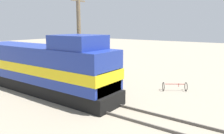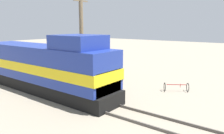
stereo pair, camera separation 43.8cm
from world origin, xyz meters
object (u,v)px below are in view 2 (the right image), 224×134
(locomotive, at_px, (45,67))
(billboard_sign, at_px, (88,50))
(vendor_umbrella, at_px, (103,59))
(person_bystander, at_px, (111,74))
(bicycle, at_px, (119,80))
(bicycle_spare, at_px, (176,87))
(utility_pole, at_px, (81,34))

(locomotive, xyz_separation_m, billboard_sign, (7.62, 2.62, 0.50))
(vendor_umbrella, height_order, billboard_sign, billboard_sign)
(person_bystander, bearing_deg, bicycle, -6.70)
(bicycle, distance_m, bicycle_spare, 4.99)
(locomotive, relative_size, utility_pole, 1.68)
(vendor_umbrella, bearing_deg, person_bystander, -122.15)
(billboard_sign, height_order, bicycle_spare, billboard_sign)
(utility_pole, distance_m, bicycle_spare, 10.23)
(bicycle_spare, bearing_deg, vendor_umbrella, 60.33)
(billboard_sign, bearing_deg, person_bystander, -119.56)
(vendor_umbrella, relative_size, bicycle_spare, 1.18)
(vendor_umbrella, bearing_deg, billboard_sign, 61.80)
(utility_pole, distance_m, billboard_sign, 3.30)
(utility_pole, distance_m, bicycle, 5.95)
(person_bystander, height_order, bicycle_spare, person_bystander)
(vendor_umbrella, distance_m, bicycle_spare, 7.19)
(billboard_sign, xyz_separation_m, person_bystander, (-3.28, -5.78, -1.42))
(vendor_umbrella, bearing_deg, locomotive, 167.58)
(bicycle, xyz_separation_m, bicycle_spare, (0.78, -4.93, -0.00))
(utility_pole, bearing_deg, bicycle, -89.44)
(locomotive, bearing_deg, bicycle_spare, -53.41)
(utility_pole, bearing_deg, billboard_sign, 30.65)
(person_bystander, distance_m, bicycle_spare, 5.37)
(vendor_umbrella, relative_size, person_bystander, 1.23)
(utility_pole, bearing_deg, locomotive, -166.93)
(person_bystander, relative_size, bicycle_spare, 0.96)
(billboard_sign, height_order, person_bystander, billboard_sign)
(utility_pole, height_order, bicycle, utility_pole)
(utility_pole, height_order, vendor_umbrella, utility_pole)
(vendor_umbrella, xyz_separation_m, person_bystander, (-1.22, -1.94, -1.01))
(locomotive, bearing_deg, bicycle, -31.68)
(locomotive, relative_size, billboard_sign, 4.43)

